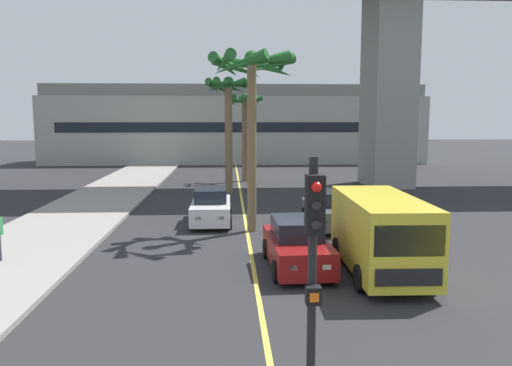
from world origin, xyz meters
name	(u,v)px	position (x,y,z in m)	size (l,w,h in m)	color
sidewalk_left	(1,265)	(-8.00, 16.00, 0.07)	(4.80, 80.00, 0.15)	#9E9991
lane_stripe_center	(245,216)	(0.00, 24.00, 0.00)	(0.14, 56.00, 0.01)	#DBCC4C
pier_building_backdrop	(235,125)	(0.00, 54.80, 3.97)	(39.30, 8.04, 8.07)	#ADB2A8
car_queue_front	(327,211)	(3.48, 21.36, 0.72)	(1.91, 4.14, 1.56)	#4C5156
car_queue_second	(297,246)	(1.36, 15.40, 0.72)	(1.96, 4.16, 1.56)	maroon
car_queue_third	(211,207)	(-1.55, 22.51, 0.72)	(1.84, 4.10, 1.56)	white
delivery_van	(381,233)	(3.77, 14.61, 1.29)	(2.24, 5.29, 2.36)	yellow
traffic_light_median_near	(313,271)	(0.32, 6.31, 2.71)	(0.24, 0.37, 4.20)	black
palm_tree_near_median	(245,115)	(0.51, 37.79, 4.90)	(2.65, 2.75, 6.50)	brown
palm_tree_mid_median	(252,81)	(0.22, 20.76, 6.17)	(3.59, 3.62, 7.38)	brown
palm_tree_far_median	(228,101)	(-0.75, 31.64, 5.70)	(3.03, 3.07, 7.22)	brown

